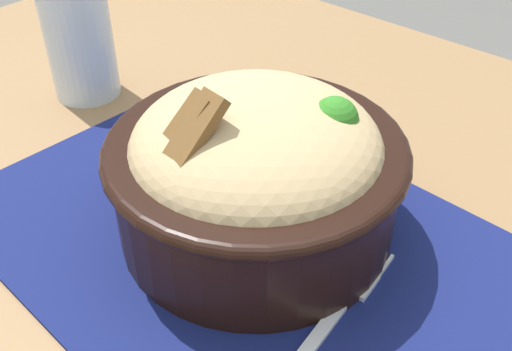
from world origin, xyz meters
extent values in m
cube|color=olive|center=(0.00, 0.00, 0.73)|extent=(1.21, 0.90, 0.03)
cylinder|color=brown|center=(-0.55, 0.39, 0.36)|extent=(0.04, 0.04, 0.72)
cube|color=#11194C|center=(-0.04, 0.03, 0.75)|extent=(0.47, 0.31, 0.00)
cylinder|color=black|center=(-0.05, 0.04, 0.79)|extent=(0.21, 0.21, 0.08)
torus|color=black|center=(-0.05, 0.04, 0.82)|extent=(0.22, 0.22, 0.01)
ellipsoid|color=tan|center=(-0.05, 0.04, 0.83)|extent=(0.25, 0.25, 0.08)
sphere|color=#2C711F|center=(-0.01, 0.08, 0.85)|extent=(0.03, 0.03, 0.03)
sphere|color=#2C711F|center=(-0.04, 0.04, 0.85)|extent=(0.03, 0.03, 0.03)
cylinder|color=orange|center=(-0.10, 0.05, 0.84)|extent=(0.01, 0.03, 0.01)
cylinder|color=orange|center=(-0.05, 0.08, 0.84)|extent=(0.03, 0.02, 0.01)
cylinder|color=orange|center=(-0.05, 0.03, 0.84)|extent=(0.04, 0.02, 0.01)
cube|color=brown|center=(-0.07, -0.01, 0.86)|extent=(0.03, 0.05, 0.04)
cube|color=brown|center=(-0.06, -0.01, 0.86)|extent=(0.03, 0.05, 0.05)
cube|color=silver|center=(0.05, -0.02, 0.75)|extent=(0.02, 0.08, 0.00)
cube|color=silver|center=(0.04, 0.03, 0.75)|extent=(0.01, 0.01, 0.00)
cube|color=silver|center=(0.04, 0.05, 0.75)|extent=(0.02, 0.03, 0.00)
cube|color=silver|center=(0.05, 0.07, 0.75)|extent=(0.01, 0.02, 0.00)
cube|color=silver|center=(0.04, 0.07, 0.75)|extent=(0.01, 0.02, 0.00)
cube|color=silver|center=(0.03, 0.07, 0.75)|extent=(0.01, 0.02, 0.00)
cube|color=silver|center=(0.03, 0.07, 0.75)|extent=(0.01, 0.02, 0.00)
cylinder|color=silver|center=(-0.33, 0.09, 0.81)|extent=(0.07, 0.07, 0.12)
cylinder|color=silver|center=(-0.33, 0.09, 0.77)|extent=(0.06, 0.06, 0.05)
camera|label=1|loc=(0.18, -0.22, 1.07)|focal=42.47mm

